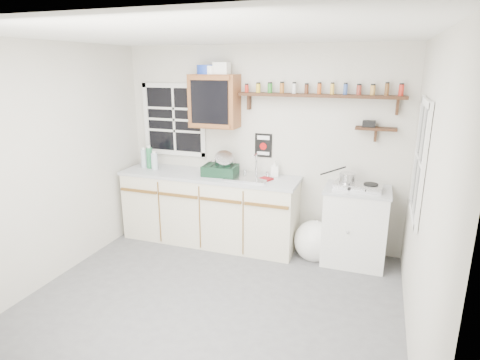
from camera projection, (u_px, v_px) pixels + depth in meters
name	position (u px, v px, depth m)	size (l,w,h in m)	color
room	(210.00, 180.00, 3.64)	(3.64, 3.24, 2.54)	#515154
main_cabinet	(209.00, 208.00, 5.23)	(2.31, 0.63, 0.92)	beige
right_cabinet	(355.00, 226.00, 4.67)	(0.73, 0.57, 0.91)	silver
sink	(249.00, 177.00, 4.93)	(0.52, 0.44, 0.29)	#BBBBC0
upper_cabinet	(214.00, 101.00, 4.97)	(0.60, 0.32, 0.65)	brown
upper_cabinet_clutter	(212.00, 69.00, 4.87)	(0.41, 0.24, 0.14)	#1835A1
spice_shelf	(319.00, 94.00, 4.60)	(1.91, 0.18, 0.35)	black
secondary_shelf	(374.00, 128.00, 4.50)	(0.45, 0.16, 0.24)	black
warning_sign	(263.00, 145.00, 5.06)	(0.22, 0.02, 0.30)	black
window_back	(174.00, 120.00, 5.38)	(0.93, 0.03, 0.98)	black
window_right	(421.00, 160.00, 3.52)	(0.03, 0.78, 1.08)	black
water_bottles	(149.00, 159.00, 5.36)	(0.27, 0.13, 0.31)	#ACC0CA
dish_rack	(221.00, 167.00, 5.03)	(0.44, 0.35, 0.32)	black
soap_bottle	(275.00, 169.00, 4.97)	(0.09, 0.09, 0.20)	silver
rag	(266.00, 179.00, 4.85)	(0.15, 0.12, 0.02)	maroon
hotplate	(359.00, 186.00, 4.51)	(0.55, 0.33, 0.08)	#BBBBC0
saucepan	(347.00, 178.00, 4.54)	(0.42, 0.27, 0.19)	#BBBBC0
trash_bag	(314.00, 241.00, 4.82)	(0.45, 0.41, 0.52)	white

